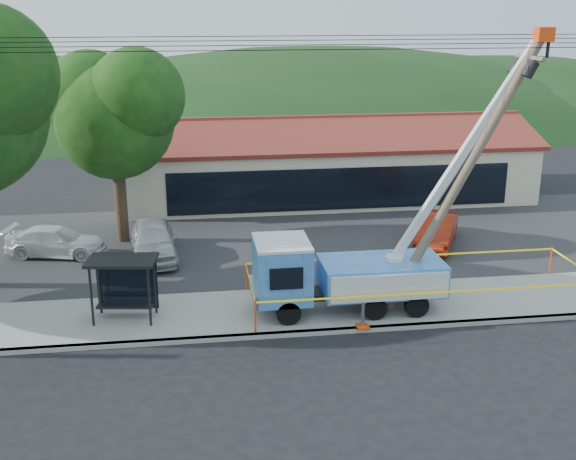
# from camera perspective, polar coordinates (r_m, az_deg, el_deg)

# --- Properties ---
(ground) EXTENTS (120.00, 120.00, 0.00)m
(ground) POSITION_cam_1_polar(r_m,az_deg,el_deg) (22.75, 2.76, -10.54)
(ground) COLOR black
(ground) RESTS_ON ground
(curb) EXTENTS (60.00, 0.25, 0.15)m
(curb) POSITION_cam_1_polar(r_m,az_deg,el_deg) (24.56, 1.85, -8.10)
(curb) COLOR gray
(curb) RESTS_ON ground
(sidewalk) EXTENTS (60.00, 4.00, 0.15)m
(sidewalk) POSITION_cam_1_polar(r_m,az_deg,el_deg) (26.26, 1.13, -6.32)
(sidewalk) COLOR gray
(sidewalk) RESTS_ON ground
(parking_lot) EXTENTS (60.00, 12.00, 0.10)m
(parking_lot) POSITION_cam_1_polar(r_m,az_deg,el_deg) (33.66, -1.03, -0.89)
(parking_lot) COLOR #28282B
(parking_lot) RESTS_ON ground
(strip_mall) EXTENTS (22.50, 8.53, 4.67)m
(strip_mall) POSITION_cam_1_polar(r_m,az_deg,el_deg) (41.40, 3.10, 5.24)
(strip_mall) COLOR #C0B198
(strip_mall) RESTS_ON ground
(tree_lot) EXTENTS (6.30, 5.60, 8.94)m
(tree_lot) POSITION_cam_1_polar(r_m,az_deg,el_deg) (33.14, -13.58, 9.29)
(tree_lot) COLOR #332316
(tree_lot) RESTS_ON ground
(hill_west) EXTENTS (78.40, 56.00, 28.00)m
(hill_west) POSITION_cam_1_polar(r_m,az_deg,el_deg) (76.27, -16.58, 8.79)
(hill_west) COLOR black
(hill_west) RESTS_ON ground
(hill_center) EXTENTS (89.60, 64.00, 32.00)m
(hill_center) POSITION_cam_1_polar(r_m,az_deg,el_deg) (76.72, 2.46, 9.54)
(hill_center) COLOR black
(hill_center) RESTS_ON ground
(hill_east) EXTENTS (72.80, 52.00, 26.00)m
(hill_east) POSITION_cam_1_polar(r_m,az_deg,el_deg) (82.71, 16.41, 9.44)
(hill_east) COLOR black
(hill_east) RESTS_ON ground
(utility_truck) EXTENTS (10.08, 3.63, 9.78)m
(utility_truck) POSITION_cam_1_polar(r_m,az_deg,el_deg) (25.65, 4.45, -3.17)
(utility_truck) COLOR black
(utility_truck) RESTS_ON ground
(leaning_pole) EXTENTS (5.18, 1.93, 9.69)m
(leaning_pole) POSITION_cam_1_polar(r_m,az_deg,el_deg) (25.73, 14.20, 5.15)
(leaning_pole) COLOR brown
(leaning_pole) RESTS_ON ground
(bus_shelter) EXTENTS (2.50, 1.74, 2.24)m
(bus_shelter) POSITION_cam_1_polar(r_m,az_deg,el_deg) (25.51, -12.86, -3.40)
(bus_shelter) COLOR black
(bus_shelter) RESTS_ON ground
(caution_tape) EXTENTS (12.46, 3.81, 1.10)m
(caution_tape) POSITION_cam_1_polar(r_m,az_deg,el_deg) (27.02, 10.22, -3.84)
(caution_tape) COLOR #FB410D
(caution_tape) RESTS_ON ground
(car_silver) EXTENTS (2.23, 4.78, 1.58)m
(car_silver) POSITION_cam_1_polar(r_m,az_deg,el_deg) (31.88, -10.49, -2.36)
(car_silver) COLOR #AAACB1
(car_silver) RESTS_ON ground
(car_red) EXTENTS (3.29, 4.58, 1.44)m
(car_red) POSITION_cam_1_polar(r_m,az_deg,el_deg) (33.67, 11.56, -1.34)
(car_red) COLOR maroon
(car_red) RESTS_ON ground
(car_white) EXTENTS (4.65, 2.68, 1.27)m
(car_white) POSITION_cam_1_polar(r_m,az_deg,el_deg) (33.28, -17.71, -2.07)
(car_white) COLOR silver
(car_white) RESTS_ON ground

